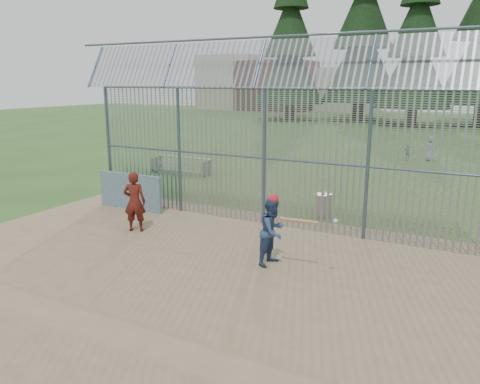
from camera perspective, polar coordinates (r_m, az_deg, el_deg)
The scene contains 13 objects.
ground at distance 11.23m, azimuth -4.83°, elevation -8.57°, with size 120.00×120.00×0.00m, color #2D511E.
dirt_infield at distance 10.85m, azimuth -6.27°, elevation -9.37°, with size 14.00×10.00×0.02m, color #756047.
dugout_wall at distance 15.94m, azimuth -13.23°, elevation 0.07°, with size 2.50×0.12×1.20m, color #38566B.
batter at distance 10.86m, azimuth 4.02°, elevation -4.81°, with size 0.76×0.60×1.57m, color navy.
onlooker at distance 13.51m, azimuth -12.73°, elevation -1.15°, with size 0.63×0.41×1.71m, color maroon.
bg_kid_standing at distance 27.07m, azimuth 22.28°, elevation 4.95°, with size 0.68×0.44×1.38m, color gray.
bg_kid_seated at distance 26.74m, azimuth 19.80°, elevation 4.53°, with size 0.52×0.22×0.89m, color slate.
batting_gear at distance 10.55m, azimuth 4.90°, elevation -1.49°, with size 1.74×0.54×0.54m.
trash_can at distance 14.96m, azimuth 10.08°, elevation -1.59°, with size 0.56×0.56×0.82m.
bleacher at distance 21.85m, azimuth -7.20°, elevation 3.30°, with size 3.00×0.95×0.72m.
backstop_fence at distance 12.91m, azimuth 10.17°, elevation 5.02°, with size 20.09×0.81×5.30m.
conifer_row at distance 50.83m, azimuth 24.93°, elevation 19.70°, with size 38.48×12.26×20.20m.
distant_buildings at distance 71.34m, azimuth 4.10°, elevation 12.86°, with size 26.50×10.50×8.00m.
Camera 1 is at (5.68, -8.74, 4.19)m, focal length 35.00 mm.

